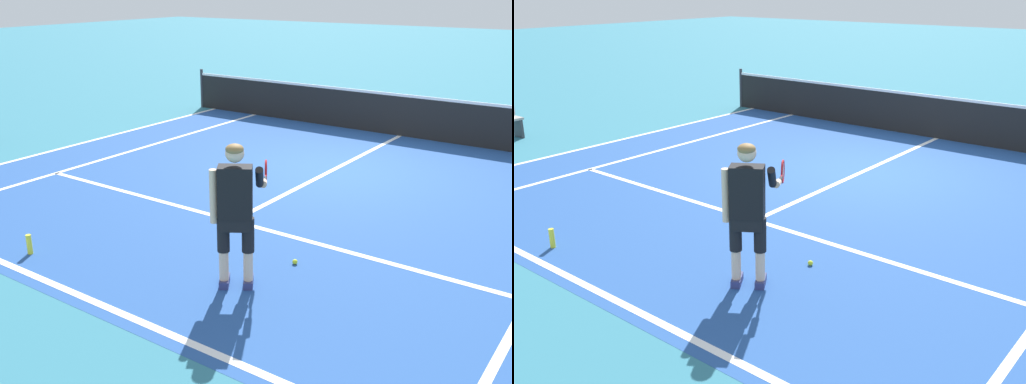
% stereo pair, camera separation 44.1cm
% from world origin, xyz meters
% --- Properties ---
extents(ground_plane, '(80.00, 80.00, 0.00)m').
position_xyz_m(ground_plane, '(0.00, 0.00, 0.00)').
color(ground_plane, teal).
extents(court_inner_surface, '(10.98, 9.58, 0.00)m').
position_xyz_m(court_inner_surface, '(0.00, -1.35, 0.00)').
color(court_inner_surface, '#234C93').
rests_on(court_inner_surface, ground).
extents(line_baseline, '(10.98, 0.10, 0.01)m').
position_xyz_m(line_baseline, '(0.00, -5.95, 0.00)').
color(line_baseline, white).
rests_on(line_baseline, ground).
extents(line_service, '(8.23, 0.10, 0.01)m').
position_xyz_m(line_service, '(0.00, -3.16, 0.00)').
color(line_service, white).
rests_on(line_service, ground).
extents(line_centre_service, '(0.10, 6.40, 0.01)m').
position_xyz_m(line_centre_service, '(0.00, 0.04, 0.00)').
color(line_centre_service, white).
rests_on(line_centre_service, ground).
extents(line_singles_left, '(0.10, 9.18, 0.01)m').
position_xyz_m(line_singles_left, '(-4.12, -1.35, 0.00)').
color(line_singles_left, white).
rests_on(line_singles_left, ground).
extents(line_doubles_left, '(0.10, 9.18, 0.01)m').
position_xyz_m(line_doubles_left, '(-5.49, -1.35, 0.00)').
color(line_doubles_left, white).
rests_on(line_doubles_left, ground).
extents(tennis_net, '(11.96, 0.08, 1.07)m').
position_xyz_m(tennis_net, '(0.00, 3.24, 0.50)').
color(tennis_net, '#333338').
rests_on(tennis_net, ground).
extents(tennis_player, '(0.57, 1.22, 1.71)m').
position_xyz_m(tennis_player, '(1.24, -4.73, 0.99)').
color(tennis_player, navy).
rests_on(tennis_player, ground).
extents(tennis_ball_near_feet, '(0.07, 0.07, 0.07)m').
position_xyz_m(tennis_ball_near_feet, '(1.51, -3.87, 0.03)').
color(tennis_ball_near_feet, '#CCE02D').
rests_on(tennis_ball_near_feet, ground).
extents(water_bottle, '(0.07, 0.07, 0.27)m').
position_xyz_m(water_bottle, '(-1.48, -5.59, 0.13)').
color(water_bottle, yellow).
rests_on(water_bottle, ground).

